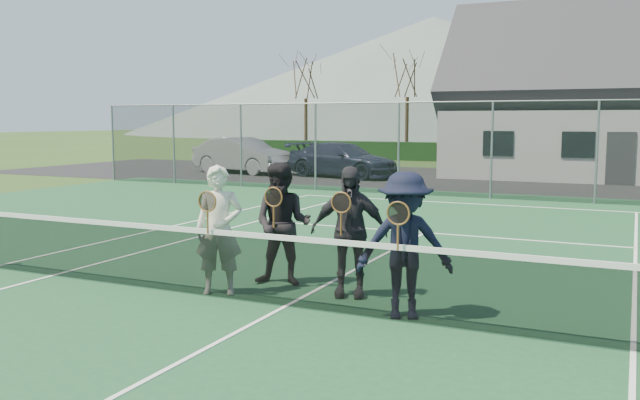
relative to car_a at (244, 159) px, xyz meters
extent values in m
plane|color=#2C491A|center=(12.40, 0.79, -0.65)|extent=(220.00, 220.00, 0.00)
cube|color=#1C4C2B|center=(12.40, -19.21, -0.64)|extent=(30.00, 30.00, 0.02)
cube|color=black|center=(8.40, 0.79, -0.64)|extent=(40.00, 12.00, 0.01)
cube|color=black|center=(12.40, 12.79, -0.10)|extent=(40.00, 1.20, 1.10)
cone|color=#586961|center=(-12.60, 75.79, 8.35)|extent=(110.00, 110.00, 18.00)
imported|color=black|center=(0.00, 0.00, 0.00)|extent=(4.04, 2.35, 1.29)
imported|color=gray|center=(0.08, -0.21, 0.18)|extent=(5.24, 2.79, 1.64)
imported|color=#1B1E37|center=(5.11, -0.28, 0.10)|extent=(5.44, 3.15, 1.48)
cube|color=white|center=(12.40, -7.33, -0.62)|extent=(10.97, 0.06, 0.01)
cube|color=white|center=(8.28, -19.21, -0.62)|extent=(0.06, 23.77, 0.01)
cube|color=white|center=(16.51, -19.21, -0.62)|extent=(0.06, 23.77, 0.01)
cube|color=white|center=(12.40, -12.81, -0.62)|extent=(8.23, 0.06, 0.01)
cube|color=white|center=(12.40, -19.21, -0.62)|extent=(0.06, 12.80, 0.01)
cube|color=black|center=(12.40, -19.21, -0.17)|extent=(11.60, 0.02, 0.88)
cube|color=white|center=(12.40, -19.21, 0.28)|extent=(11.60, 0.03, 0.07)
cylinder|color=slate|center=(-2.60, -5.71, 0.85)|extent=(0.07, 0.07, 3.00)
cylinder|color=slate|center=(0.40, -5.71, 0.85)|extent=(0.07, 0.07, 3.00)
cylinder|color=slate|center=(3.40, -5.71, 0.85)|extent=(0.07, 0.07, 3.00)
cylinder|color=slate|center=(6.40, -5.71, 0.85)|extent=(0.07, 0.07, 3.00)
cylinder|color=slate|center=(9.40, -5.71, 0.85)|extent=(0.07, 0.07, 3.00)
cylinder|color=slate|center=(12.40, -5.71, 0.85)|extent=(0.07, 0.07, 3.00)
cylinder|color=slate|center=(15.40, -5.71, 0.85)|extent=(0.07, 0.07, 3.00)
cube|color=black|center=(12.40, -5.71, 0.85)|extent=(30.00, 0.03, 3.00)
cylinder|color=slate|center=(12.40, -5.71, 2.35)|extent=(30.00, 0.04, 0.04)
cube|color=silver|center=(16.40, 4.79, 0.75)|extent=(15.00, 8.00, 2.80)
cube|color=#2D2D33|center=(15.90, 0.77, 0.35)|extent=(1.00, 0.06, 2.00)
cube|color=black|center=(11.40, 0.77, 0.85)|extent=(1.20, 0.06, 1.00)
cube|color=black|center=(14.40, 0.77, 0.85)|extent=(1.20, 0.06, 1.00)
cylinder|color=#3B2315|center=(-3.60, 13.79, 1.28)|extent=(0.22, 0.22, 3.85)
cylinder|color=#342012|center=(3.40, 13.79, 1.28)|extent=(0.22, 0.22, 3.85)
cylinder|color=#3B2815|center=(14.40, 13.79, 1.28)|extent=(0.22, 0.22, 3.85)
imported|color=beige|center=(11.25, -19.00, 0.27)|extent=(0.78, 0.67, 1.80)
torus|color=brown|center=(11.25, -19.27, 0.70)|extent=(0.29, 0.02, 0.29)
cylinder|color=black|center=(11.25, -19.27, 0.70)|extent=(0.25, 0.00, 0.25)
cylinder|color=brown|center=(11.25, -19.27, 0.42)|extent=(0.03, 0.03, 0.32)
imported|color=black|center=(11.80, -18.16, 0.27)|extent=(1.00, 0.85, 1.80)
torus|color=brown|center=(11.80, -18.43, 0.70)|extent=(0.29, 0.02, 0.29)
cylinder|color=black|center=(11.80, -18.43, 0.70)|extent=(0.25, 0.00, 0.25)
cylinder|color=brown|center=(11.80, -18.43, 0.42)|extent=(0.03, 0.03, 0.32)
imported|color=#27262B|center=(12.93, -18.35, 0.27)|extent=(1.14, 0.72, 1.80)
torus|color=brown|center=(12.93, -18.62, 0.70)|extent=(0.29, 0.02, 0.29)
cylinder|color=black|center=(12.93, -18.62, 0.70)|extent=(0.25, 0.00, 0.25)
cylinder|color=brown|center=(12.93, -18.62, 0.42)|extent=(0.03, 0.03, 0.32)
imported|color=black|center=(13.94, -19.01, 0.27)|extent=(1.32, 1.03, 1.80)
torus|color=brown|center=(13.94, -19.28, 0.70)|extent=(0.29, 0.02, 0.29)
cylinder|color=black|center=(13.94, -19.28, 0.70)|extent=(0.25, 0.00, 0.25)
cylinder|color=brown|center=(13.94, -19.28, 0.42)|extent=(0.03, 0.03, 0.32)
camera|label=1|loc=(16.45, -26.79, 1.79)|focal=38.00mm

